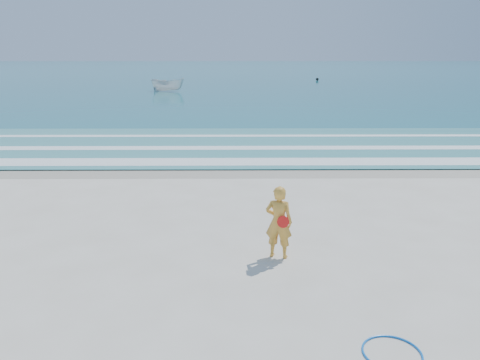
{
  "coord_description": "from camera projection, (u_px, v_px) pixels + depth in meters",
  "views": [
    {
      "loc": [
        0.62,
        -8.88,
        4.58
      ],
      "look_at": [
        0.71,
        4.0,
        1.0
      ],
      "focal_mm": 35.0,
      "sensor_mm": 36.0,
      "label": 1
    }
  ],
  "objects": [
    {
      "name": "shallow",
      "position": [
        224.0,
        145.0,
        23.26
      ],
      "size": [
        400.0,
        10.0,
        0.01
      ],
      "primitive_type": "cube",
      "color": "#59B7AD",
      "rests_on": "ocean"
    },
    {
      "name": "woman",
      "position": [
        279.0,
        222.0,
        10.53
      ],
      "size": [
        0.71,
        0.56,
        1.69
      ],
      "color": "gold",
      "rests_on": "ground"
    },
    {
      "name": "hoop",
      "position": [
        392.0,
        353.0,
        7.31
      ],
      "size": [
        0.98,
        0.98,
        0.03
      ],
      "primitive_type": "torus",
      "rotation": [
        0.0,
        0.0,
        -0.05
      ],
      "color": "blue",
      "rests_on": "ground"
    },
    {
      "name": "ground",
      "position": [
        207.0,
        277.0,
        9.78
      ],
      "size": [
        400.0,
        400.0,
        0.0
      ],
      "primitive_type": "plane",
      "color": "silver",
      "rests_on": "ground"
    },
    {
      "name": "boat",
      "position": [
        168.0,
        85.0,
        53.29
      ],
      "size": [
        4.14,
        2.24,
        1.51
      ],
      "primitive_type": "imported",
      "rotation": [
        0.0,
        0.0,
        1.37
      ],
      "color": "silver",
      "rests_on": "ocean"
    },
    {
      "name": "wet_sand",
      "position": [
        221.0,
        170.0,
        18.45
      ],
      "size": [
        400.0,
        2.4,
        0.0
      ],
      "primitive_type": "cube",
      "color": "#B2A893",
      "rests_on": "ground"
    },
    {
      "name": "foam_far",
      "position": [
        225.0,
        136.0,
        25.66
      ],
      "size": [
        400.0,
        0.6,
        0.01
      ],
      "primitive_type": "cube",
      "color": "white",
      "rests_on": "shallow"
    },
    {
      "name": "ocean",
      "position": [
        234.0,
        70.0,
        110.93
      ],
      "size": [
        400.0,
        190.0,
        0.04
      ],
      "primitive_type": "cube",
      "color": "#19727F",
      "rests_on": "ground"
    },
    {
      "name": "buoy",
      "position": [
        317.0,
        79.0,
        72.27
      ],
      "size": [
        0.44,
        0.44,
        0.44
      ],
      "primitive_type": "sphere",
      "color": "black",
      "rests_on": "ocean"
    },
    {
      "name": "foam_near",
      "position": [
        222.0,
        162.0,
        19.69
      ],
      "size": [
        400.0,
        1.4,
        0.01
      ],
      "primitive_type": "cube",
      "color": "white",
      "rests_on": "shallow"
    },
    {
      "name": "foam_mid",
      "position": [
        224.0,
        148.0,
        22.48
      ],
      "size": [
        400.0,
        0.9,
        0.01
      ],
      "primitive_type": "cube",
      "color": "white",
      "rests_on": "shallow"
    }
  ]
}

